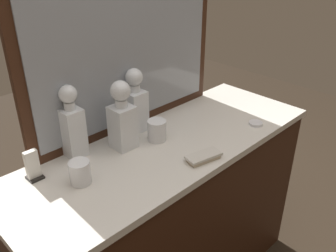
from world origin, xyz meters
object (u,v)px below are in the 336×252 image
at_px(crystal_tumbler_right, 157,131).
at_px(crystal_decanter_center, 73,128).
at_px(crystal_decanter_far_left, 122,122).
at_px(porcelain_dish, 256,123).
at_px(crystal_decanter_right, 135,106).
at_px(napkin_holder, 33,167).
at_px(crystal_tumbler_far_right, 80,173).
at_px(silver_brush_front, 203,157).

bearing_deg(crystal_tumbler_right, crystal_decanter_center, 155.65).
relative_size(crystal_decanter_far_left, porcelain_dish, 4.61).
xyz_separation_m(crystal_decanter_right, napkin_holder, (-0.48, -0.02, -0.06)).
distance_m(crystal_decanter_center, crystal_decanter_right, 0.29).
xyz_separation_m(crystal_decanter_far_left, napkin_holder, (-0.35, 0.05, -0.06)).
height_order(crystal_tumbler_far_right, silver_brush_front, crystal_tumbler_far_right).
bearing_deg(crystal_tumbler_right, silver_brush_front, -84.90).
height_order(crystal_tumbler_far_right, porcelain_dish, crystal_tumbler_far_right).
bearing_deg(crystal_decanter_right, porcelain_dish, -39.77).
bearing_deg(porcelain_dish, crystal_tumbler_far_right, 166.86).
bearing_deg(crystal_decanter_center, crystal_tumbler_far_right, -116.89).
relative_size(crystal_tumbler_right, silver_brush_front, 0.59).
xyz_separation_m(silver_brush_front, porcelain_dish, (0.38, 0.02, -0.01)).
bearing_deg(crystal_decanter_center, porcelain_dish, -26.36).
xyz_separation_m(crystal_decanter_far_left, crystal_tumbler_far_right, (-0.25, -0.08, -0.07)).
bearing_deg(porcelain_dish, crystal_decanter_far_left, 153.53).
bearing_deg(crystal_tumbler_far_right, crystal_decanter_far_left, 18.11).
height_order(crystal_decanter_center, crystal_tumbler_far_right, crystal_decanter_center).
relative_size(crystal_tumbler_far_right, porcelain_dish, 1.37).
distance_m(crystal_decanter_far_left, crystal_decanter_right, 0.15).
distance_m(crystal_decanter_far_left, napkin_holder, 0.36).
height_order(crystal_decanter_center, crystal_decanter_far_left, crystal_decanter_center).
bearing_deg(crystal_tumbler_far_right, napkin_holder, 127.41).
relative_size(silver_brush_front, napkin_holder, 1.34).
xyz_separation_m(crystal_decanter_right, porcelain_dish, (0.40, -0.34, -0.11)).
relative_size(crystal_decanter_right, porcelain_dish, 4.59).
height_order(crystal_decanter_center, crystal_tumbler_right, crystal_decanter_center).
bearing_deg(crystal_decanter_right, crystal_tumbler_far_right, -157.71).
distance_m(crystal_tumbler_right, silver_brush_front, 0.23).
distance_m(crystal_tumbler_right, porcelain_dish, 0.45).
bearing_deg(porcelain_dish, crystal_tumbler_right, 152.18).
relative_size(crystal_decanter_center, crystal_decanter_far_left, 1.02).
distance_m(crystal_decanter_center, crystal_tumbler_far_right, 0.20).
bearing_deg(napkin_holder, crystal_tumbler_far_right, -52.59).
xyz_separation_m(crystal_tumbler_right, porcelain_dish, (0.40, -0.21, -0.03)).
bearing_deg(napkin_holder, crystal_tumbler_right, -12.11).
bearing_deg(crystal_decanter_center, napkin_holder, -170.35).
distance_m(crystal_tumbler_right, crystal_tumbler_far_right, 0.38).
distance_m(crystal_tumbler_far_right, napkin_holder, 0.17).
distance_m(crystal_decanter_far_left, silver_brush_front, 0.34).
xyz_separation_m(crystal_decanter_right, crystal_tumbler_far_right, (-0.38, -0.15, -0.07)).
bearing_deg(crystal_tumbler_right, porcelain_dish, -27.82).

